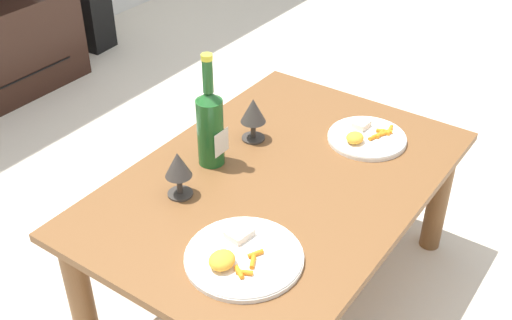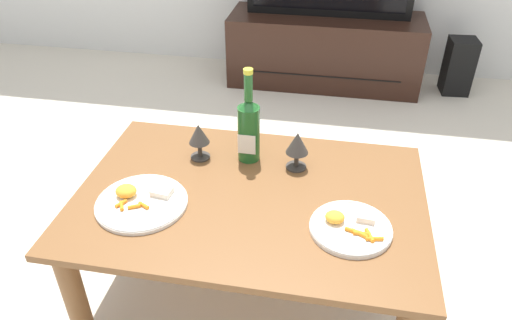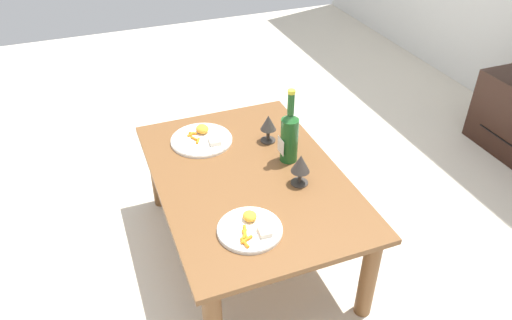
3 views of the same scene
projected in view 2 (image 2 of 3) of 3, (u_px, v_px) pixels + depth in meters
ground_plane at (251, 288)px, 1.84m from camera, size 6.40×6.40×0.00m
dining_table at (250, 212)px, 1.63m from camera, size 1.14×0.78×0.46m
tv_stand at (324, 50)px, 3.24m from camera, size 1.25×0.44×0.46m
floor_speaker at (458, 66)px, 3.14m from camera, size 0.18×0.18×0.36m
wine_bottle at (249, 127)px, 1.69m from camera, size 0.08×0.08×0.35m
goblet_left at (199, 136)px, 1.71m from camera, size 0.07×0.07×0.14m
goblet_right at (297, 145)px, 1.66m from camera, size 0.08×0.08×0.14m
dinner_plate_left at (141, 201)px, 1.54m from camera, size 0.29×0.29×0.05m
dinner_plate_right at (350, 227)px, 1.44m from camera, size 0.25×0.25×0.04m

